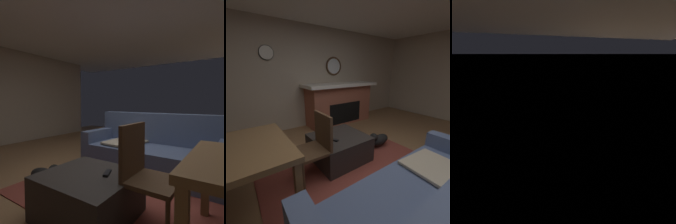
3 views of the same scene
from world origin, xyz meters
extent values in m
plane|color=olive|center=(0.00, 0.00, 0.00)|extent=(9.24, 9.24, 0.00)
cube|color=brown|center=(0.08, -0.22, 0.01)|extent=(2.60, 2.00, 0.01)
cube|color=#4C5B7F|center=(0.16, 0.49, 0.21)|extent=(2.25, 0.93, 0.42)
cube|color=#4C5B7F|center=(0.16, 0.84, 0.68)|extent=(2.23, 0.24, 0.52)
cube|color=#4C5B7F|center=(-0.87, 0.50, 0.52)|extent=(0.19, 0.90, 0.20)
cube|color=tan|center=(-0.29, 0.49, 0.45)|extent=(0.62, 0.81, 0.03)
cube|color=#2D2826|center=(0.08, -0.93, 0.21)|extent=(0.87, 0.81, 0.43)
cube|color=black|center=(0.25, -0.84, 0.44)|extent=(0.11, 0.17, 0.02)
cube|color=brown|center=(1.04, -0.28, 0.34)|extent=(0.07, 0.07, 0.68)
cube|color=#513823|center=(0.68, -0.76, 0.43)|extent=(0.44, 0.44, 0.04)
cube|color=#513823|center=(0.48, -0.75, 0.69)|extent=(0.04, 0.44, 0.48)
cylinder|color=#513823|center=(0.88, -0.56, 0.21)|extent=(0.04, 0.04, 0.41)
cylinder|color=#513823|center=(0.48, -0.55, 0.21)|extent=(0.04, 0.04, 0.41)
cylinder|color=#513823|center=(0.48, -0.95, 0.21)|extent=(0.04, 0.04, 0.41)
ellipsoid|color=black|center=(-0.83, -0.79, 0.15)|extent=(0.46, 0.23, 0.20)
sphere|color=black|center=(-0.63, -0.78, 0.26)|extent=(0.15, 0.15, 0.15)
camera|label=1|loc=(1.27, -2.27, 1.13)|focal=29.55mm
camera|label=2|loc=(1.42, 0.93, 1.50)|focal=23.86mm
camera|label=3|loc=(-0.33, -2.27, 1.13)|focal=34.36mm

